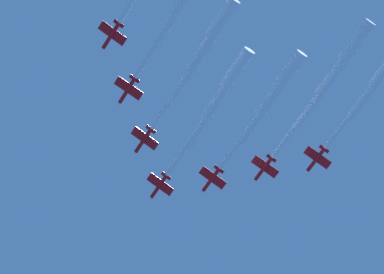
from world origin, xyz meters
name	(u,v)px	position (x,y,z in m)	size (l,w,h in m)	color
jet_lead	(217,100)	(-7.16, -11.62, 158.98)	(30.78, 47.82, 4.35)	red
jet_port_inner	(202,51)	(-21.95, -14.39, 158.14)	(30.10, 47.22, 4.33)	red
jet_starboard_inner	(270,99)	(-0.89, -24.88, 158.13)	(28.49, 45.40, 4.23)	red
jet_starboard_mid	(332,76)	(1.51, -43.23, 160.25)	(32.03, 50.77, 4.23)	red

